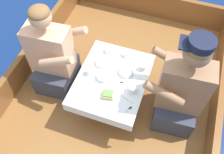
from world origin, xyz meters
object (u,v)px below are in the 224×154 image
Objects in this scene: person_port at (53,57)px; coffee_cup_port at (132,89)px; coffee_cup_starboard at (127,54)px; tin_can at (142,67)px; person_starboard at (181,91)px; sandwich at (108,94)px; coffee_cup_center at (89,71)px.

person_port is 9.39× the size of coffee_cup_port.
tin_can is (0.19, -0.11, 0.00)m from coffee_cup_starboard.
tin_can is at bearing -28.01° from person_starboard.
person_port is 0.72m from coffee_cup_starboard.
tin_can is at bearing 6.75° from person_port.
person_starboard reaches higher than coffee_cup_port.
person_port is at bearing 161.03° from sandwich.
sandwich is 0.50m from coffee_cup_starboard.
person_starboard is at bearing 20.59° from sandwich.
coffee_cup_port is at bearing -11.37° from person_port.
coffee_cup_starboard is at bearing 113.77° from coffee_cup_port.
sandwich is at bearing -91.83° from coffee_cup_starboard.
person_port reaches higher than coffee_cup_center.
sandwich reaches higher than coffee_cup_starboard.
sandwich is 1.16× the size of coffee_cup_starboard.
tin_can is (-0.38, 0.17, -0.04)m from person_starboard.
person_starboard reaches higher than sandwich.
person_starboard is 11.36× the size of coffee_cup_center.
coffee_cup_starboard is (-0.17, 0.38, -0.01)m from coffee_cup_port.
person_starboard reaches higher than coffee_cup_starboard.
coffee_cup_starboard is 0.22m from tin_can.
person_port is 0.87m from tin_can.
sandwich is at bearing -147.01° from coffee_cup_port.
person_starboard is 9.19× the size of sandwich.
sandwich is 1.73× the size of tin_can.
coffee_cup_center is at bearing -1.28° from person_starboard.
coffee_cup_starboard is 1.49× the size of tin_can.
coffee_cup_port is 1.06× the size of coffee_cup_starboard.
person_port reaches higher than sandwich.
sandwich is 1.10× the size of coffee_cup_port.
coffee_cup_center is at bearing 172.21° from coffee_cup_port.
coffee_cup_starboard is (0.02, 0.50, -0.01)m from sandwich.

